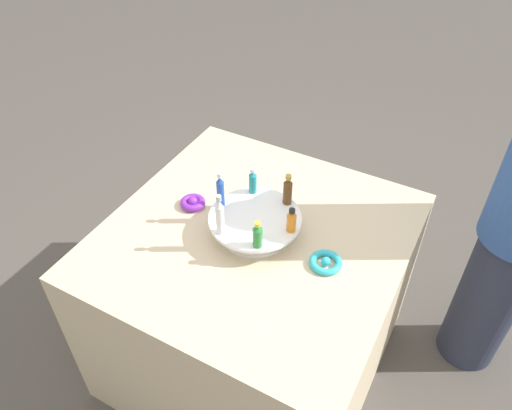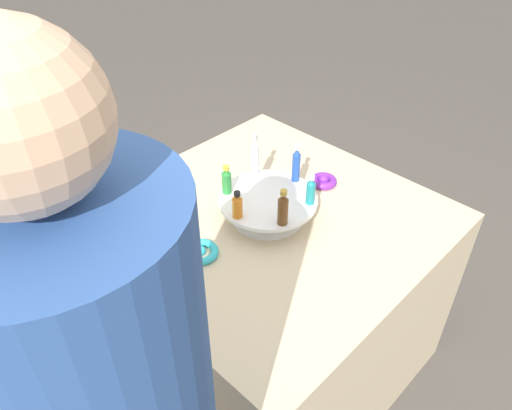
% 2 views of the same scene
% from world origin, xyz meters
% --- Properties ---
extents(ground_plane, '(12.00, 12.00, 0.00)m').
position_xyz_m(ground_plane, '(0.00, 0.00, 0.00)').
color(ground_plane, '#4C4742').
extents(party_table, '(0.96, 0.96, 0.70)m').
position_xyz_m(party_table, '(0.00, 0.00, 0.35)').
color(party_table, beige).
rests_on(party_table, ground_plane).
extents(display_stand, '(0.30, 0.30, 0.07)m').
position_xyz_m(display_stand, '(0.00, 0.00, 0.74)').
color(display_stand, white).
rests_on(display_stand, party_table).
extents(bottle_teal, '(0.03, 0.03, 0.10)m').
position_xyz_m(bottle_teal, '(-0.11, -0.07, 0.82)').
color(bottle_teal, teal).
rests_on(bottle_teal, display_stand).
extents(bottle_blue, '(0.03, 0.03, 0.13)m').
position_xyz_m(bottle_blue, '(0.00, -0.13, 0.83)').
color(bottle_blue, '#234CAD').
rests_on(bottle_blue, display_stand).
extents(bottle_clear, '(0.03, 0.03, 0.15)m').
position_xyz_m(bottle_clear, '(0.11, -0.06, 0.84)').
color(bottle_clear, silver).
rests_on(bottle_clear, display_stand).
extents(bottle_green, '(0.03, 0.03, 0.09)m').
position_xyz_m(bottle_green, '(0.11, 0.07, 0.82)').
color(bottle_green, '#288438').
rests_on(bottle_green, display_stand).
extents(bottle_orange, '(0.03, 0.03, 0.09)m').
position_xyz_m(bottle_orange, '(-0.00, 0.13, 0.81)').
color(bottle_orange, orange).
rests_on(bottle_orange, display_stand).
extents(bottle_brown, '(0.03, 0.03, 0.11)m').
position_xyz_m(bottle_brown, '(-0.11, 0.06, 0.83)').
color(bottle_brown, brown).
rests_on(bottle_brown, display_stand).
extents(ribbon_bow_teal, '(0.10, 0.10, 0.03)m').
position_xyz_m(ribbon_bow_teal, '(0.02, 0.26, 0.71)').
color(ribbon_bow_teal, '#2DB7CC').
rests_on(ribbon_bow_teal, party_table).
extents(ribbon_bow_purple, '(0.09, 0.09, 0.04)m').
position_xyz_m(ribbon_bow_purple, '(-0.02, -0.26, 0.71)').
color(ribbon_bow_purple, purple).
rests_on(ribbon_bow_purple, party_table).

